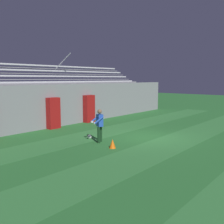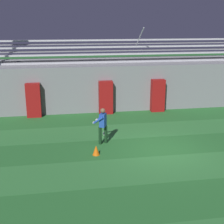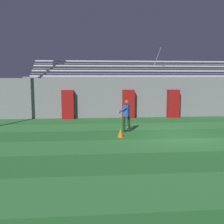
{
  "view_description": "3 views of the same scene",
  "coord_description": "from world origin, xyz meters",
  "px_view_note": "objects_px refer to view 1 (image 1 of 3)",
  "views": [
    {
      "loc": [
        -11.92,
        -7.51,
        3.19
      ],
      "look_at": [
        -1.69,
        1.01,
        1.48
      ],
      "focal_mm": 42.0,
      "sensor_mm": 36.0,
      "label": 1
    },
    {
      "loc": [
        -4.18,
        -11.97,
        5.37
      ],
      "look_at": [
        -1.77,
        2.66,
        1.05
      ],
      "focal_mm": 50.0,
      "sensor_mm": 36.0,
      "label": 2
    },
    {
      "loc": [
        -4.36,
        -12.16,
        2.8
      ],
      "look_at": [
        -3.02,
        3.08,
        0.81
      ],
      "focal_mm": 42.0,
      "sensor_mm": 36.0,
      "label": 3
    }
  ],
  "objects_px": {
    "padding_pillar_gate_right": "(89,109)",
    "soccer_ball": "(90,137)",
    "padding_pillar_gate_left": "(53,113)",
    "traffic_cone": "(112,144)",
    "goalkeeper": "(99,124)"
  },
  "relations": [
    {
      "from": "padding_pillar_gate_right",
      "to": "soccer_ball",
      "type": "height_order",
      "value": "padding_pillar_gate_right"
    },
    {
      "from": "padding_pillar_gate_right",
      "to": "soccer_ball",
      "type": "xyz_separation_m",
      "value": [
        -3.82,
        -3.82,
        -0.88
      ]
    },
    {
      "from": "padding_pillar_gate_left",
      "to": "traffic_cone",
      "type": "distance_m",
      "value": 6.15
    },
    {
      "from": "padding_pillar_gate_right",
      "to": "traffic_cone",
      "type": "height_order",
      "value": "padding_pillar_gate_right"
    },
    {
      "from": "padding_pillar_gate_right",
      "to": "soccer_ball",
      "type": "relative_size",
      "value": 9.02
    },
    {
      "from": "soccer_ball",
      "to": "traffic_cone",
      "type": "relative_size",
      "value": 0.52
    },
    {
      "from": "padding_pillar_gate_left",
      "to": "soccer_ball",
      "type": "xyz_separation_m",
      "value": [
        -0.6,
        -3.82,
        -0.88
      ]
    },
    {
      "from": "padding_pillar_gate_left",
      "to": "goalkeeper",
      "type": "distance_m",
      "value": 4.82
    },
    {
      "from": "padding_pillar_gate_left",
      "to": "goalkeeper",
      "type": "height_order",
      "value": "padding_pillar_gate_left"
    },
    {
      "from": "padding_pillar_gate_left",
      "to": "traffic_cone",
      "type": "relative_size",
      "value": 4.73
    },
    {
      "from": "goalkeeper",
      "to": "padding_pillar_gate_left",
      "type": "bearing_deg",
      "value": 80.04
    },
    {
      "from": "padding_pillar_gate_right",
      "to": "goalkeeper",
      "type": "height_order",
      "value": "padding_pillar_gate_right"
    },
    {
      "from": "padding_pillar_gate_right",
      "to": "traffic_cone",
      "type": "distance_m",
      "value": 7.51
    },
    {
      "from": "soccer_ball",
      "to": "traffic_cone",
      "type": "distance_m",
      "value": 2.25
    },
    {
      "from": "padding_pillar_gate_right",
      "to": "soccer_ball",
      "type": "distance_m",
      "value": 5.47
    }
  ]
}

